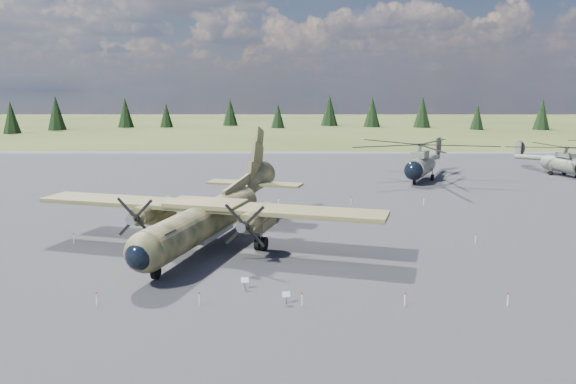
{
  "coord_description": "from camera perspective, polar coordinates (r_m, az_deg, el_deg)",
  "views": [
    {
      "loc": [
        1.31,
        -44.55,
        12.43
      ],
      "look_at": [
        1.11,
        2.0,
        3.96
      ],
      "focal_mm": 35.0,
      "sensor_mm": 36.0,
      "label": 1
    }
  ],
  "objects": [
    {
      "name": "info_placard_left",
      "position": [
        36.09,
        -4.41,
        -9.02
      ],
      "size": [
        0.5,
        0.25,
        0.76
      ],
      "rotation": [
        0.0,
        0.0,
        0.11
      ],
      "color": "gray",
      "rests_on": "ground"
    },
    {
      "name": "treeline",
      "position": [
        50.14,
        -5.12,
        1.53
      ],
      "size": [
        312.75,
        320.71,
        10.99
      ],
      "color": "black",
      "rests_on": "ground"
    },
    {
      "name": "helicopter_near",
      "position": [
        79.48,
        13.34,
        3.74
      ],
      "size": [
        27.42,
        27.42,
        5.25
      ],
      "rotation": [
        0.0,
        0.0,
        -0.43
      ],
      "color": "slate",
      "rests_on": "ground"
    },
    {
      "name": "apron",
      "position": [
        55.97,
        -1.1,
        -2.52
      ],
      "size": [
        120.0,
        120.0,
        0.04
      ],
      "primitive_type": "cube",
      "color": "slate",
      "rests_on": "ground"
    },
    {
      "name": "transport_plane",
      "position": [
        45.91,
        -7.81,
        -2.0
      ],
      "size": [
        28.41,
        25.38,
        9.46
      ],
      "rotation": [
        0.0,
        0.0,
        -0.27
      ],
      "color": "#374022",
      "rests_on": "ground"
    },
    {
      "name": "barrier_fence",
      "position": [
        46.08,
        -1.97,
        -4.69
      ],
      "size": [
        33.12,
        29.62,
        0.85
      ],
      "color": "white",
      "rests_on": "ground"
    },
    {
      "name": "helicopter_mid",
      "position": [
        91.41,
        26.24,
        3.38
      ],
      "size": [
        21.2,
        21.83,
        4.34
      ],
      "rotation": [
        0.0,
        0.0,
        0.29
      ],
      "color": "slate",
      "rests_on": "ground"
    },
    {
      "name": "info_placard_right",
      "position": [
        33.64,
        -0.19,
        -10.47
      ],
      "size": [
        0.51,
        0.32,
        0.75
      ],
      "rotation": [
        0.0,
        0.0,
        0.26
      ],
      "color": "gray",
      "rests_on": "ground"
    },
    {
      "name": "ground",
      "position": [
        46.27,
        -1.39,
        -5.28
      ],
      "size": [
        500.0,
        500.0,
        0.0
      ],
      "primitive_type": "plane",
      "color": "#5E662D",
      "rests_on": "ground"
    }
  ]
}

